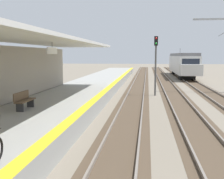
# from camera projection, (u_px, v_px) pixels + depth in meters

# --- Properties ---
(station_platform) EXTENTS (5.00, 80.00, 0.91)m
(station_platform) POSITION_uv_depth(u_px,v_px,m) (64.00, 103.00, 18.02)
(station_platform) COLOR #999993
(station_platform) RESTS_ON ground
(track_pair_nearest_platform) EXTENTS (2.34, 120.00, 0.16)m
(track_pair_nearest_platform) POSITION_uv_depth(u_px,v_px,m) (134.00, 100.00, 21.45)
(track_pair_nearest_platform) COLOR #4C3D2D
(track_pair_nearest_platform) RESTS_ON ground
(track_pair_middle) EXTENTS (2.34, 120.00, 0.16)m
(track_pair_middle) POSITION_uv_depth(u_px,v_px,m) (178.00, 101.00, 21.02)
(track_pair_middle) COLOR #4C3D2D
(track_pair_middle) RESTS_ON ground
(track_pair_far_side) EXTENTS (2.34, 120.00, 0.16)m
(track_pair_far_side) POSITION_uv_depth(u_px,v_px,m) (224.00, 102.00, 20.59)
(track_pair_far_side) COLOR #4C3D2D
(track_pair_far_side) RESTS_ON ground
(approaching_train) EXTENTS (2.93, 19.60, 4.76)m
(approaching_train) POSITION_uv_depth(u_px,v_px,m) (183.00, 63.00, 45.35)
(approaching_train) COLOR silver
(approaching_train) RESTS_ON ground
(rail_signal_post) EXTENTS (0.32, 0.34, 5.20)m
(rail_signal_post) POSITION_uv_depth(u_px,v_px,m) (156.00, 59.00, 23.90)
(rail_signal_post) COLOR #4C4C4C
(rail_signal_post) RESTS_ON ground
(platform_bench) EXTENTS (0.45, 1.60, 0.88)m
(platform_bench) POSITION_uv_depth(u_px,v_px,m) (24.00, 100.00, 13.55)
(platform_bench) COLOR brown
(platform_bench) RESTS_ON station_platform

